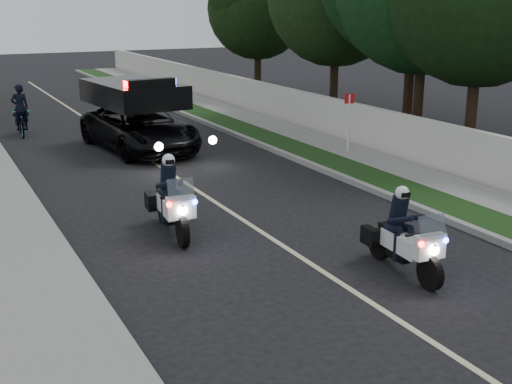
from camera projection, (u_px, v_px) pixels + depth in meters
ground at (334, 279)px, 12.18m from camera, size 120.00×120.00×0.00m
curb_right at (273, 149)px, 22.53m from camera, size 0.20×60.00×0.15m
grass_verge at (291, 147)px, 22.83m from camera, size 1.20×60.00×0.16m
sidewalk_right at (323, 144)px, 23.39m from camera, size 1.40×60.00×0.16m
property_wall at (348, 123)px, 23.64m from camera, size 0.22×60.00×1.50m
curb_left at (18, 177)px, 18.96m from camera, size 0.20×60.00×0.15m
lane_marking at (157, 164)px, 20.76m from camera, size 0.12×50.00×0.01m
police_moto_left at (173, 234)px, 14.57m from camera, size 0.93×2.13×1.76m
police_moto_right at (402, 273)px, 12.47m from camera, size 0.81×1.98×1.65m
police_suv at (141, 150)px, 22.80m from camera, size 3.13×5.75×2.68m
bicycle at (23, 135)px, 25.29m from camera, size 0.80×1.96×1.00m
cyclist at (23, 135)px, 25.29m from camera, size 0.65×0.46×1.73m
sign_post at (347, 156)px, 21.96m from camera, size 0.41×0.41×2.10m
tree_right_a at (468, 154)px, 22.21m from camera, size 7.31×7.31×10.23m
tree_right_b at (416, 140)px, 24.48m from camera, size 6.58×6.58×10.89m
tree_right_c at (406, 135)px, 25.42m from camera, size 9.47×9.47×12.01m
tree_right_d at (333, 116)px, 29.68m from camera, size 7.35×7.35×9.96m
tree_right_e at (258, 95)px, 36.13m from camera, size 6.88×6.88×8.82m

